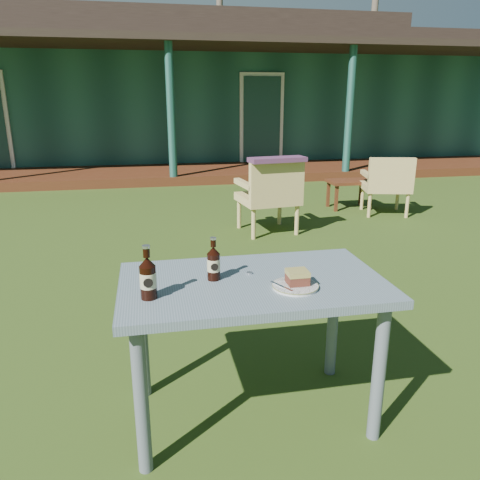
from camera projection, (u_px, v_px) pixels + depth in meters
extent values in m
plane|color=#334916|center=(210.00, 290.00, 3.84)|extent=(80.00, 80.00, 0.00)
cube|color=#1C4B40|center=(161.00, 105.00, 12.37)|extent=(15.00, 6.00, 2.60)
cube|color=black|center=(158.00, 46.00, 11.94)|extent=(15.80, 6.80, 0.30)
cube|color=black|center=(158.00, 29.00, 11.83)|extent=(12.00, 3.50, 0.60)
cube|color=#4B2312|center=(171.00, 174.00, 9.07)|extent=(15.00, 1.80, 0.16)
cube|color=black|center=(166.00, 42.00, 8.37)|extent=(15.40, 2.00, 0.12)
cylinder|color=#1C4B40|center=(171.00, 115.00, 7.98)|extent=(0.14, 0.14, 2.45)
cylinder|color=#1C4B40|center=(349.00, 113.00, 8.58)|extent=(0.14, 0.14, 2.45)
cube|color=white|center=(261.00, 122.00, 9.99)|extent=(0.95, 0.06, 2.00)
cube|color=#193D38|center=(262.00, 122.00, 9.97)|extent=(0.80, 0.04, 1.85)
cylinder|color=brown|center=(220.00, 19.00, 20.35)|extent=(0.28, 0.28, 9.50)
cube|color=slate|center=(253.00, 284.00, 2.14)|extent=(1.20, 0.70, 0.04)
cylinder|color=slate|center=(141.00, 401.00, 1.89)|extent=(0.06, 0.06, 0.68)
cylinder|color=slate|center=(379.00, 373.00, 2.08)|extent=(0.06, 0.06, 0.68)
cylinder|color=slate|center=(142.00, 337.00, 2.40)|extent=(0.06, 0.06, 0.68)
cylinder|color=slate|center=(333.00, 319.00, 2.59)|extent=(0.06, 0.06, 0.68)
cylinder|color=silver|center=(295.00, 286.00, 2.04)|extent=(0.20, 0.20, 0.01)
cylinder|color=olive|center=(295.00, 285.00, 2.04)|extent=(0.20, 0.20, 0.00)
cube|color=#52251A|center=(297.00, 279.00, 2.05)|extent=(0.09, 0.08, 0.04)
cube|color=#9B8E45|center=(298.00, 273.00, 2.04)|extent=(0.09, 0.09, 0.02)
cube|color=silver|center=(282.00, 286.00, 2.02)|extent=(0.07, 0.13, 0.00)
cylinder|color=black|center=(214.00, 267.00, 2.12)|extent=(0.06, 0.06, 0.12)
cone|color=black|center=(213.00, 250.00, 2.10)|extent=(0.06, 0.06, 0.03)
cylinder|color=black|center=(213.00, 243.00, 2.09)|extent=(0.02, 0.02, 0.03)
cylinder|color=silver|center=(213.00, 238.00, 2.08)|extent=(0.03, 0.03, 0.01)
cylinder|color=#C2BB89|center=(214.00, 265.00, 2.12)|extent=(0.06, 0.06, 0.06)
cylinder|color=black|center=(215.00, 267.00, 2.09)|extent=(0.03, 0.00, 0.03)
cylinder|color=black|center=(148.00, 282.00, 1.92)|extent=(0.07, 0.07, 0.14)
cone|color=black|center=(147.00, 262.00, 1.89)|extent=(0.07, 0.07, 0.04)
cylinder|color=black|center=(146.00, 253.00, 1.88)|extent=(0.03, 0.03, 0.04)
cylinder|color=silver|center=(146.00, 247.00, 1.87)|extent=(0.03, 0.03, 0.01)
cylinder|color=#C2BB89|center=(148.00, 280.00, 1.91)|extent=(0.07, 0.07, 0.07)
cylinder|color=black|center=(148.00, 283.00, 1.88)|extent=(0.04, 0.00, 0.04)
cylinder|color=silver|center=(249.00, 273.00, 2.20)|extent=(0.03, 0.03, 0.01)
cube|color=tan|center=(268.00, 199.00, 5.40)|extent=(0.70, 0.67, 0.09)
cube|color=tan|center=(277.00, 181.00, 5.09)|extent=(0.63, 0.16, 0.41)
cube|color=tan|center=(289.00, 181.00, 5.45)|extent=(0.14, 0.55, 0.06)
cube|color=tan|center=(244.00, 184.00, 5.27)|extent=(0.14, 0.55, 0.06)
cylinder|color=tan|center=(280.00, 211.00, 5.76)|extent=(0.05, 0.05, 0.35)
cylinder|color=tan|center=(239.00, 214.00, 5.60)|extent=(0.05, 0.05, 0.35)
cylinder|color=tan|center=(297.00, 220.00, 5.32)|extent=(0.05, 0.05, 0.35)
cylinder|color=tan|center=(254.00, 224.00, 5.16)|extent=(0.05, 0.05, 0.35)
cube|color=tan|center=(385.00, 187.00, 6.25)|extent=(0.69, 0.66, 0.08)
cube|color=tan|center=(392.00, 173.00, 5.95)|extent=(0.58, 0.20, 0.38)
cube|color=tan|center=(406.00, 175.00, 6.20)|extent=(0.18, 0.51, 0.05)
cube|color=tan|center=(367.00, 174.00, 6.22)|extent=(0.18, 0.51, 0.05)
cylinder|color=tan|center=(397.00, 198.00, 6.51)|extent=(0.05, 0.05, 0.32)
cylinder|color=tan|center=(362.00, 198.00, 6.53)|extent=(0.05, 0.05, 0.32)
cylinder|color=tan|center=(407.00, 206.00, 6.08)|extent=(0.05, 0.05, 0.32)
cylinder|color=tan|center=(369.00, 205.00, 6.10)|extent=(0.05, 0.05, 0.32)
cube|color=#562D4D|center=(277.00, 160.00, 5.03)|extent=(0.65, 0.30, 0.05)
cube|color=#4B2312|center=(350.00, 182.00, 6.54)|extent=(0.60, 0.40, 0.04)
cube|color=#4B2312|center=(336.00, 199.00, 6.41)|extent=(0.04, 0.04, 0.36)
cube|color=#4B2312|center=(370.00, 197.00, 6.50)|extent=(0.04, 0.04, 0.36)
cube|color=#4B2312|center=(328.00, 194.00, 6.69)|extent=(0.04, 0.04, 0.36)
cube|color=#4B2312|center=(361.00, 193.00, 6.78)|extent=(0.04, 0.04, 0.36)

